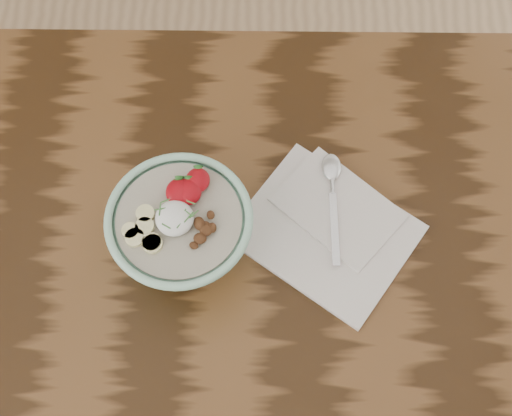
{
  "coord_description": "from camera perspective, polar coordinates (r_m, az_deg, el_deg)",
  "views": [
    {
      "loc": [
        14.37,
        -31.38,
        171.59
      ],
      "look_at": [
        13.97,
        7.08,
        86.64
      ],
      "focal_mm": 50.0,
      "sensor_mm": 36.0,
      "label": 1
    }
  ],
  "objects": [
    {
      "name": "breakfast_bowl",
      "position": [
        0.98,
        -5.98,
        -1.78
      ],
      "size": [
        19.73,
        19.73,
        13.02
      ],
      "rotation": [
        0.0,
        0.0,
        0.33
      ],
      "color": "#A0D7BA",
      "rests_on": "table"
    },
    {
      "name": "spoon",
      "position": [
        1.06,
        6.11,
        2.08
      ],
      "size": [
        3.07,
        17.89,
        0.94
      ],
      "rotation": [
        0.0,
        0.0,
        0.01
      ],
      "color": "silver",
      "rests_on": "napkin"
    },
    {
      "name": "napkin",
      "position": [
        1.05,
        5.8,
        -1.53
      ],
      "size": [
        30.28,
        29.21,
        1.45
      ],
      "rotation": [
        0.0,
        0.0,
        -0.62
      ],
      "color": "silver",
      "rests_on": "table"
    },
    {
      "name": "table",
      "position": [
        1.11,
        -7.31,
        -7.72
      ],
      "size": [
        160.0,
        90.0,
        75.0
      ],
      "color": "black",
      "rests_on": "ground"
    }
  ]
}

